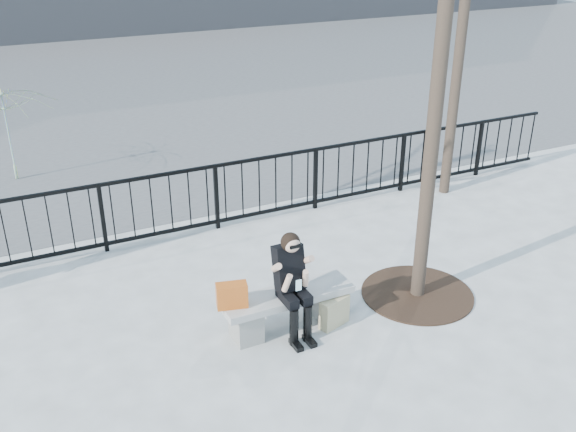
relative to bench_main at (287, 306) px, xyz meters
name	(u,v)px	position (x,y,z in m)	size (l,w,h in m)	color
ground	(287,326)	(0.00, 0.00, -0.30)	(120.00, 120.00, 0.00)	gray
street_surface	(79,78)	(0.00, 15.00, -0.30)	(60.00, 23.00, 0.01)	#474747
railing	(205,199)	(0.00, 3.00, 0.25)	(14.00, 0.06, 1.10)	black
tree_grate	(417,294)	(1.90, -0.10, -0.29)	(1.50, 1.50, 0.02)	black
bench_main	(287,306)	(0.00, 0.00, 0.00)	(1.65, 0.46, 0.49)	slate
seated_woman	(293,286)	(0.00, -0.16, 0.37)	(0.50, 0.64, 1.34)	black
handbag	(232,295)	(-0.71, 0.02, 0.34)	(0.36, 0.17, 0.30)	#B75016
shopping_bag	(334,312)	(0.54, -0.23, -0.11)	(0.41, 0.15, 0.38)	#C9BD8E
vendor_umbrella	(9,136)	(-2.56, 6.69, 0.60)	(1.95, 1.99, 1.79)	#ECF235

